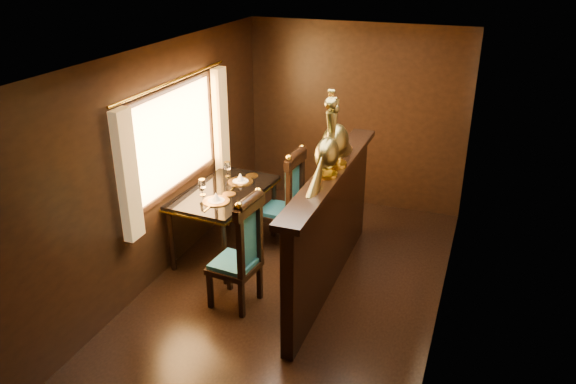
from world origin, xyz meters
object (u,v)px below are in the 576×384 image
(peacock_left, at_px, (327,140))
(peacock_right, at_px, (336,126))
(chair_right, at_px, (289,198))
(dining_table, at_px, (224,196))
(chair_left, at_px, (244,249))

(peacock_left, distance_m, peacock_right, 0.29)
(chair_right, distance_m, peacock_left, 1.51)
(dining_table, distance_m, peacock_right, 1.73)
(chair_right, bearing_deg, dining_table, -149.01)
(chair_left, relative_size, chair_right, 0.99)
(dining_table, xyz_separation_m, chair_right, (0.67, 0.35, -0.06))
(chair_left, bearing_deg, dining_table, 131.44)
(chair_right, relative_size, peacock_left, 1.74)
(dining_table, height_order, chair_left, chair_left)
(peacock_right, bearing_deg, chair_right, 141.50)
(chair_left, bearing_deg, peacock_right, 52.61)
(chair_left, relative_size, peacock_left, 1.72)
(dining_table, height_order, peacock_left, peacock_left)
(chair_left, bearing_deg, chair_right, 95.68)
(dining_table, relative_size, peacock_right, 1.71)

